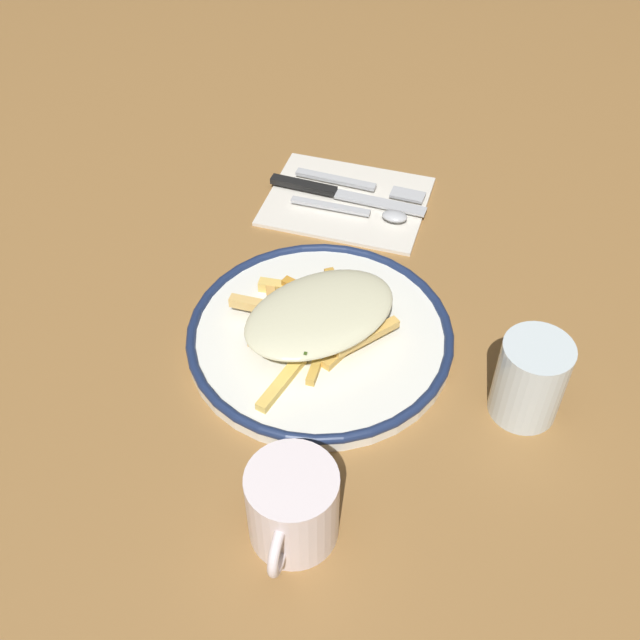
{
  "coord_description": "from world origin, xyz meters",
  "views": [
    {
      "loc": [
        0.54,
        0.13,
        0.62
      ],
      "look_at": [
        0.0,
        0.0,
        0.04
      ],
      "focal_mm": 43.07,
      "sensor_mm": 36.0,
      "label": 1
    }
  ],
  "objects_px": {
    "napkin": "(347,200)",
    "water_glass": "(530,379)",
    "knife": "(333,192)",
    "coffee_mug": "(292,507)",
    "fries_heap": "(315,315)",
    "spoon": "(369,212)",
    "fork": "(360,185)",
    "plate": "(320,336)"
  },
  "relations": [
    {
      "from": "napkin",
      "to": "coffee_mug",
      "type": "xyz_separation_m",
      "value": [
        0.47,
        0.05,
        0.04
      ]
    },
    {
      "from": "plate",
      "to": "fork",
      "type": "relative_size",
      "value": 1.63
    },
    {
      "from": "plate",
      "to": "water_glass",
      "type": "relative_size",
      "value": 3.13
    },
    {
      "from": "knife",
      "to": "water_glass",
      "type": "xyz_separation_m",
      "value": [
        0.29,
        0.26,
        0.03
      ]
    },
    {
      "from": "plate",
      "to": "fries_heap",
      "type": "distance_m",
      "value": 0.03
    },
    {
      "from": "napkin",
      "to": "coffee_mug",
      "type": "bearing_deg",
      "value": 6.31
    },
    {
      "from": "plate",
      "to": "water_glass",
      "type": "bearing_deg",
      "value": 79.67
    },
    {
      "from": "napkin",
      "to": "knife",
      "type": "distance_m",
      "value": 0.02
    },
    {
      "from": "fries_heap",
      "to": "fork",
      "type": "bearing_deg",
      "value": -178.94
    },
    {
      "from": "napkin",
      "to": "spoon",
      "type": "xyz_separation_m",
      "value": [
        0.03,
        0.03,
        0.01
      ]
    },
    {
      "from": "knife",
      "to": "water_glass",
      "type": "relative_size",
      "value": 2.29
    },
    {
      "from": "plate",
      "to": "spoon",
      "type": "xyz_separation_m",
      "value": [
        -0.22,
        0.01,
        0.0
      ]
    },
    {
      "from": "knife",
      "to": "water_glass",
      "type": "bearing_deg",
      "value": 41.85
    },
    {
      "from": "plate",
      "to": "water_glass",
      "type": "distance_m",
      "value": 0.22
    },
    {
      "from": "fork",
      "to": "water_glass",
      "type": "distance_m",
      "value": 0.39
    },
    {
      "from": "water_glass",
      "to": "fries_heap",
      "type": "bearing_deg",
      "value": -100.58
    },
    {
      "from": "napkin",
      "to": "water_glass",
      "type": "distance_m",
      "value": 0.38
    },
    {
      "from": "knife",
      "to": "spoon",
      "type": "relative_size",
      "value": 1.38
    },
    {
      "from": "knife",
      "to": "water_glass",
      "type": "height_order",
      "value": "water_glass"
    },
    {
      "from": "napkin",
      "to": "fries_heap",
      "type": "bearing_deg",
      "value": 3.99
    },
    {
      "from": "fork",
      "to": "spoon",
      "type": "distance_m",
      "value": 0.06
    },
    {
      "from": "fork",
      "to": "plate",
      "type": "bearing_deg",
      "value": 2.27
    },
    {
      "from": "plate",
      "to": "spoon",
      "type": "distance_m",
      "value": 0.22
    },
    {
      "from": "napkin",
      "to": "fork",
      "type": "height_order",
      "value": "fork"
    },
    {
      "from": "fries_heap",
      "to": "coffee_mug",
      "type": "relative_size",
      "value": 2.08
    },
    {
      "from": "fork",
      "to": "spoon",
      "type": "bearing_deg",
      "value": 21.85
    },
    {
      "from": "coffee_mug",
      "to": "fries_heap",
      "type": "bearing_deg",
      "value": -171.19
    },
    {
      "from": "fries_heap",
      "to": "knife",
      "type": "height_order",
      "value": "fries_heap"
    },
    {
      "from": "coffee_mug",
      "to": "napkin",
      "type": "bearing_deg",
      "value": -173.69
    },
    {
      "from": "knife",
      "to": "napkin",
      "type": "bearing_deg",
      "value": 84.23
    },
    {
      "from": "napkin",
      "to": "spoon",
      "type": "distance_m",
      "value": 0.05
    },
    {
      "from": "napkin",
      "to": "water_glass",
      "type": "bearing_deg",
      "value": 39.9
    },
    {
      "from": "fries_heap",
      "to": "napkin",
      "type": "distance_m",
      "value": 0.25
    },
    {
      "from": "knife",
      "to": "plate",
      "type": "bearing_deg",
      "value": 9.49
    },
    {
      "from": "plate",
      "to": "fries_heap",
      "type": "xyz_separation_m",
      "value": [
        -0.0,
        -0.01,
        0.03
      ]
    },
    {
      "from": "fries_heap",
      "to": "water_glass",
      "type": "distance_m",
      "value": 0.23
    },
    {
      "from": "fries_heap",
      "to": "napkin",
      "type": "height_order",
      "value": "fries_heap"
    },
    {
      "from": "fries_heap",
      "to": "fork",
      "type": "distance_m",
      "value": 0.27
    },
    {
      "from": "plate",
      "to": "fork",
      "type": "xyz_separation_m",
      "value": [
        -0.28,
        -0.01,
        0.0
      ]
    },
    {
      "from": "fries_heap",
      "to": "water_glass",
      "type": "height_order",
      "value": "water_glass"
    },
    {
      "from": "spoon",
      "to": "water_glass",
      "type": "xyz_separation_m",
      "value": [
        0.26,
        0.21,
        0.03
      ]
    },
    {
      "from": "plate",
      "to": "fork",
      "type": "distance_m",
      "value": 0.28
    }
  ]
}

